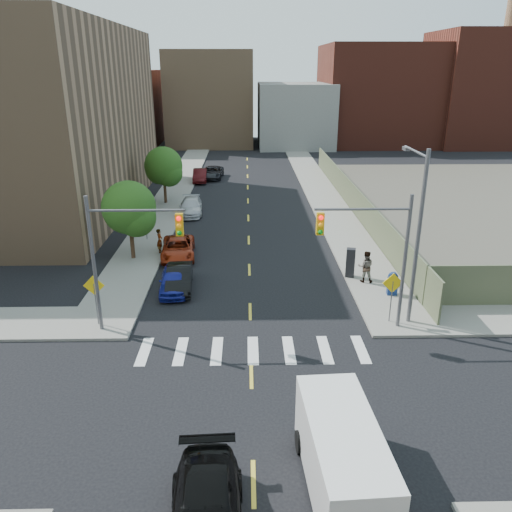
{
  "coord_description": "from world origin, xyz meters",
  "views": [
    {
      "loc": [
        -0.16,
        -16.35,
        12.51
      ],
      "look_at": [
        0.39,
        11.27,
        2.0
      ],
      "focal_mm": 35.0,
      "sensor_mm": 36.0,
      "label": 1
    }
  ],
  "objects_px": {
    "cargo_van": "(341,452)",
    "pedestrian_east": "(366,267)",
    "parked_car_blue": "(174,280)",
    "parked_car_red": "(178,248)",
    "mailbox": "(392,284)",
    "pedestrian_west": "(160,241)",
    "parked_car_maroon": "(200,175)",
    "parked_car_grey": "(212,173)",
    "parked_car_black": "(179,278)",
    "parked_car_silver": "(190,207)",
    "payphone": "(350,263)",
    "parked_car_white": "(192,205)"
  },
  "relations": [
    {
      "from": "parked_car_black",
      "to": "parked_car_grey",
      "type": "bearing_deg",
      "value": 85.73
    },
    {
      "from": "parked_car_white",
      "to": "pedestrian_east",
      "type": "height_order",
      "value": "pedestrian_east"
    },
    {
      "from": "parked_car_white",
      "to": "cargo_van",
      "type": "relative_size",
      "value": 0.82
    },
    {
      "from": "pedestrian_east",
      "to": "mailbox",
      "type": "bearing_deg",
      "value": 131.74
    },
    {
      "from": "parked_car_white",
      "to": "parked_car_black",
      "type": "bearing_deg",
      "value": -91.24
    },
    {
      "from": "parked_car_black",
      "to": "pedestrian_west",
      "type": "xyz_separation_m",
      "value": [
        -2.1,
        5.96,
        0.32
      ]
    },
    {
      "from": "parked_car_white",
      "to": "pedestrian_east",
      "type": "bearing_deg",
      "value": -57.2
    },
    {
      "from": "pedestrian_east",
      "to": "parked_car_maroon",
      "type": "bearing_deg",
      "value": -57.54
    },
    {
      "from": "parked_car_blue",
      "to": "parked_car_red",
      "type": "height_order",
      "value": "parked_car_blue"
    },
    {
      "from": "cargo_van",
      "to": "mailbox",
      "type": "bearing_deg",
      "value": 65.04
    },
    {
      "from": "parked_car_blue",
      "to": "parked_car_grey",
      "type": "xyz_separation_m",
      "value": [
        0.3,
        32.04,
        0.01
      ]
    },
    {
      "from": "parked_car_red",
      "to": "cargo_van",
      "type": "bearing_deg",
      "value": -74.68
    },
    {
      "from": "parked_car_red",
      "to": "pedestrian_east",
      "type": "relative_size",
      "value": 2.44
    },
    {
      "from": "parked_car_red",
      "to": "parked_car_silver",
      "type": "distance_m",
      "value": 10.85
    },
    {
      "from": "parked_car_grey",
      "to": "pedestrian_west",
      "type": "xyz_separation_m",
      "value": [
        -2.1,
        -25.79,
        0.32
      ]
    },
    {
      "from": "parked_car_blue",
      "to": "parked_car_red",
      "type": "relative_size",
      "value": 0.83
    },
    {
      "from": "parked_car_black",
      "to": "parked_car_white",
      "type": "distance_m",
      "value": 16.57
    },
    {
      "from": "pedestrian_east",
      "to": "parked_car_grey",
      "type": "bearing_deg",
      "value": -60.85
    },
    {
      "from": "parked_car_grey",
      "to": "parked_car_white",
      "type": "bearing_deg",
      "value": -89.61
    },
    {
      "from": "parked_car_black",
      "to": "mailbox",
      "type": "bearing_deg",
      "value": -10.38
    },
    {
      "from": "parked_car_silver",
      "to": "mailbox",
      "type": "height_order",
      "value": "mailbox"
    },
    {
      "from": "parked_car_silver",
      "to": "payphone",
      "type": "bearing_deg",
      "value": -54.85
    },
    {
      "from": "parked_car_grey",
      "to": "mailbox",
      "type": "relative_size",
      "value": 3.69
    },
    {
      "from": "parked_car_grey",
      "to": "pedestrian_east",
      "type": "height_order",
      "value": "pedestrian_east"
    },
    {
      "from": "parked_car_red",
      "to": "parked_car_silver",
      "type": "height_order",
      "value": "parked_car_silver"
    },
    {
      "from": "parked_car_black",
      "to": "pedestrian_east",
      "type": "bearing_deg",
      "value": -1.69
    },
    {
      "from": "parked_car_white",
      "to": "parked_car_blue",
      "type": "bearing_deg",
      "value": -92.32
    },
    {
      "from": "pedestrian_east",
      "to": "cargo_van",
      "type": "bearing_deg",
      "value": 83.86
    },
    {
      "from": "parked_car_red",
      "to": "parked_car_maroon",
      "type": "xyz_separation_m",
      "value": [
        -0.56,
        24.61,
        0.06
      ]
    },
    {
      "from": "mailbox",
      "to": "payphone",
      "type": "relative_size",
      "value": 0.73
    },
    {
      "from": "parked_car_maroon",
      "to": "pedestrian_west",
      "type": "xyz_separation_m",
      "value": [
        -0.8,
        -23.95,
        0.29
      ]
    },
    {
      "from": "parked_car_black",
      "to": "parked_car_red",
      "type": "height_order",
      "value": "parked_car_black"
    },
    {
      "from": "pedestrian_west",
      "to": "pedestrian_east",
      "type": "distance_m",
      "value": 14.43
    },
    {
      "from": "cargo_van",
      "to": "pedestrian_east",
      "type": "height_order",
      "value": "cargo_van"
    },
    {
      "from": "parked_car_grey",
      "to": "payphone",
      "type": "xyz_separation_m",
      "value": [
        10.5,
        -30.41,
        0.38
      ]
    },
    {
      "from": "parked_car_white",
      "to": "parked_car_grey",
      "type": "height_order",
      "value": "parked_car_white"
    },
    {
      "from": "parked_car_blue",
      "to": "mailbox",
      "type": "xyz_separation_m",
      "value": [
        12.73,
        -1.03,
        0.13
      ]
    },
    {
      "from": "cargo_van",
      "to": "payphone",
      "type": "distance_m",
      "value": 16.9
    },
    {
      "from": "parked_car_silver",
      "to": "payphone",
      "type": "xyz_separation_m",
      "value": [
        11.52,
        -14.81,
        0.4
      ]
    },
    {
      "from": "parked_car_blue",
      "to": "pedestrian_west",
      "type": "relative_size",
      "value": 2.31
    },
    {
      "from": "parked_car_red",
      "to": "cargo_van",
      "type": "xyz_separation_m",
      "value": [
        7.66,
        -20.48,
        0.62
      ]
    },
    {
      "from": "payphone",
      "to": "parked_car_maroon",
      "type": "bearing_deg",
      "value": 125.14
    },
    {
      "from": "parked_car_grey",
      "to": "pedestrian_west",
      "type": "relative_size",
      "value": 2.9
    },
    {
      "from": "parked_car_blue",
      "to": "parked_car_black",
      "type": "xyz_separation_m",
      "value": [
        0.3,
        0.3,
        0.01
      ]
    },
    {
      "from": "parked_car_blue",
      "to": "mailbox",
      "type": "relative_size",
      "value": 2.95
    },
    {
      "from": "parked_car_black",
      "to": "parked_car_silver",
      "type": "xyz_separation_m",
      "value": [
        -1.02,
        16.15,
        -0.01
      ]
    },
    {
      "from": "parked_car_black",
      "to": "parked_car_red",
      "type": "relative_size",
      "value": 0.87
    },
    {
      "from": "parked_car_silver",
      "to": "pedestrian_east",
      "type": "relative_size",
      "value": 2.36
    },
    {
      "from": "parked_car_black",
      "to": "parked_car_silver",
      "type": "relative_size",
      "value": 0.9
    },
    {
      "from": "pedestrian_east",
      "to": "parked_car_white",
      "type": "bearing_deg",
      "value": -43.47
    }
  ]
}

